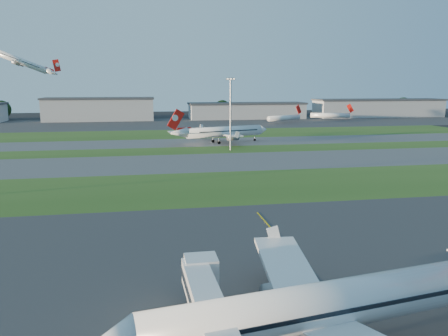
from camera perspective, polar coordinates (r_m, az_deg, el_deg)
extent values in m
plane|color=black|center=(53.33, 7.22, -15.21)|extent=(700.00, 700.00, 0.00)
cube|color=#333335|center=(53.33, 7.22, -15.21)|extent=(300.00, 70.00, 0.01)
cube|color=#30531B|center=(101.48, -1.48, -2.49)|extent=(300.00, 34.00, 0.01)
cube|color=#515154|center=(133.54, -3.61, 0.72)|extent=(300.00, 32.00, 0.01)
cube|color=#30531B|center=(158.08, -4.64, 2.28)|extent=(300.00, 18.00, 0.01)
cube|color=#515154|center=(179.79, -5.31, 3.30)|extent=(300.00, 26.00, 0.01)
cube|color=#30531B|center=(212.46, -6.07, 4.44)|extent=(300.00, 40.00, 0.01)
cube|color=#333335|center=(272.06, -6.98, 5.80)|extent=(400.00, 80.00, 0.01)
cube|color=gold|center=(54.92, 12.38, -14.59)|extent=(0.25, 60.00, 0.02)
cube|color=white|center=(37.41, -1.19, -20.29)|extent=(3.44, 24.08, 2.60)
cube|color=black|center=(37.41, -1.19, -20.29)|extent=(3.59, 24.08, 0.80)
cube|color=white|center=(47.48, -3.01, -13.22)|extent=(3.40, 3.00, 3.00)
cylinder|color=gray|center=(46.83, -2.68, -16.84)|extent=(0.70, 0.70, 3.20)
cube|color=black|center=(47.42, -2.66, -18.18)|extent=(2.20, 1.20, 0.70)
cylinder|color=white|center=(40.45, 12.91, -17.15)|extent=(32.62, 9.04, 4.10)
cube|color=white|center=(47.90, 8.45, -13.11)|extent=(6.29, 16.56, 1.67)
cylinder|color=slate|center=(45.82, 7.95, -15.90)|extent=(4.86, 3.15, 2.48)
cylinder|color=white|center=(178.34, 0.06, 4.78)|extent=(32.84, 13.20, 4.18)
cube|color=red|center=(169.65, -6.31, 6.31)|extent=(6.96, 2.36, 8.32)
cube|color=white|center=(185.82, -1.45, 4.85)|extent=(12.57, 16.74, 1.70)
cube|color=white|center=(170.11, 1.05, 4.30)|extent=(5.57, 16.67, 1.70)
cylinder|color=slate|center=(184.47, -0.66, 4.43)|extent=(5.14, 3.71, 2.53)
cylinder|color=slate|center=(173.13, 1.17, 4.01)|extent=(5.14, 3.71, 2.53)
cylinder|color=white|center=(262.52, -25.11, 12.54)|extent=(28.19, 5.68, 3.55)
cube|color=red|center=(260.30, -21.24, 13.90)|extent=(6.06, 0.79, 7.06)
cube|color=white|center=(254.99, -25.19, 12.51)|extent=(8.40, 14.61, 1.44)
cube|color=white|center=(269.69, -24.61, 12.41)|extent=(6.48, 14.51, 1.44)
cylinder|color=slate|center=(257.21, -25.40, 12.24)|extent=(4.07, 2.44, 2.15)
cylinder|color=slate|center=(267.86, -24.97, 12.18)|extent=(4.07, 2.44, 2.15)
cylinder|color=white|center=(274.50, 7.83, 6.49)|extent=(24.53, 14.88, 3.20)
cube|color=red|center=(283.59, 9.72, 7.55)|extent=(4.73, 2.66, 6.16)
cylinder|color=white|center=(304.43, 13.68, 6.71)|extent=(25.87, 10.28, 3.20)
cube|color=red|center=(306.13, 16.15, 7.51)|extent=(5.06, 1.72, 6.16)
cylinder|color=gray|center=(156.88, 0.86, 6.84)|extent=(0.60, 0.60, 25.00)
cube|color=gray|center=(156.52, 0.88, 11.56)|extent=(3.20, 0.50, 0.80)
cube|color=#FFF2CC|center=(156.52, 0.88, 11.56)|extent=(2.80, 0.70, 0.35)
cube|color=#A1A4A8|center=(302.63, -15.94, 7.30)|extent=(70.00, 22.00, 14.00)
cube|color=#383A3F|center=(302.31, -16.01, 8.73)|extent=(71.40, 23.00, 1.20)
cube|color=#A1A4A8|center=(309.18, 2.99, 7.39)|extent=(80.00, 22.00, 10.00)
cube|color=#383A3F|center=(308.90, 3.01, 8.42)|extent=(81.60, 23.00, 1.20)
cube|color=#A1A4A8|center=(345.68, 19.50, 7.31)|extent=(95.00, 22.00, 12.00)
cube|color=#383A3F|center=(345.41, 19.57, 8.40)|extent=(96.90, 23.00, 1.20)
cylinder|color=black|center=(330.42, -26.97, 5.97)|extent=(1.00, 1.00, 4.40)
sphere|color=black|center=(330.14, -27.05, 6.82)|extent=(12.10, 12.10, 12.10)
cylinder|color=black|center=(312.45, -11.10, 6.65)|extent=(1.00, 1.00, 3.60)
sphere|color=black|center=(312.20, -11.13, 7.39)|extent=(9.90, 9.90, 9.90)
cylinder|color=black|center=(320.09, -0.22, 7.00)|extent=(1.00, 1.00, 4.20)
sphere|color=black|center=(319.81, -0.22, 7.84)|extent=(11.55, 11.55, 11.55)
cylinder|color=black|center=(339.17, 12.52, 6.92)|extent=(1.00, 1.00, 3.80)
sphere|color=black|center=(338.93, 12.55, 7.64)|extent=(10.45, 10.45, 10.45)
cylinder|color=black|center=(374.96, 22.29, 6.79)|extent=(1.00, 1.00, 4.60)
sphere|color=black|center=(374.70, 22.35, 7.57)|extent=(12.65, 12.65, 12.65)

